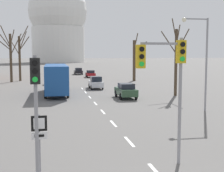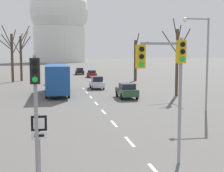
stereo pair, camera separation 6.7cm
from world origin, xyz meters
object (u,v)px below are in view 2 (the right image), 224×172
sedan_mid_centre (55,79)px  sedan_far_right (53,71)px  traffic_signal_near_left (36,93)px  sedan_distant_centre (97,83)px  route_sign_post (39,134)px  street_lamp_right (203,54)px  city_bus (57,77)px  sedan_near_left (92,74)px  traffic_signal_centre_tall (167,69)px  sedan_near_right (127,91)px  sedan_far_left (80,71)px

sedan_mid_centre → sedan_far_right: size_ratio=1.14×
traffic_signal_near_left → sedan_distant_centre: (6.49, 30.72, -2.43)m
route_sign_post → sedan_distant_centre: bearing=78.1°
traffic_signal_near_left → sedan_far_right: bearing=89.5°
street_lamp_right → city_bus: bearing=130.7°
street_lamp_right → sedan_near_left: 40.63m
traffic_signal_near_left → city_bus: 25.56m
traffic_signal_near_left → street_lamp_right: 17.52m
traffic_signal_centre_tall → traffic_signal_near_left: bearing=-173.8°
sedan_near_right → sedan_far_right: size_ratio=1.00×
sedan_far_right → city_bus: 39.39m
sedan_near_left → city_bus: city_bus is taller
sedan_far_left → sedan_distant_centre: 31.10m
city_bus → traffic_signal_centre_tall: bearing=-80.2°
street_lamp_right → sedan_near_left: street_lamp_right is taller
sedan_far_right → city_bus: (0.50, -39.37, 1.25)m
route_sign_post → sedan_far_right: size_ratio=0.61×
route_sign_post → sedan_far_right: route_sign_post is taller
route_sign_post → sedan_near_left: bearing=80.9°
street_lamp_right → sedan_far_left: size_ratio=1.90×
traffic_signal_centre_tall → sedan_distant_centre: traffic_signal_centre_tall is taller
street_lamp_right → sedan_far_right: street_lamp_right is taller
sedan_mid_centre → sedan_distant_centre: 10.00m
sedan_near_left → route_sign_post: bearing=-99.1°
sedan_near_right → city_bus: 8.84m
sedan_mid_centre → sedan_far_right: 25.97m
street_lamp_right → sedan_near_left: (-4.29, 40.20, -3.99)m
traffic_signal_centre_tall → sedan_far_left: size_ratio=1.34×
route_sign_post → city_bus: 25.24m
sedan_near_left → city_bus: (-7.33, -26.72, 1.28)m
sedan_near_right → sedan_far_left: bearing=92.4°
traffic_signal_centre_tall → route_sign_post: bearing=-176.9°
traffic_signal_near_left → street_lamp_right: (12.65, 12.02, 1.49)m
sedan_far_right → sedan_distant_centre: 34.67m
traffic_signal_near_left → street_lamp_right: street_lamp_right is taller
sedan_near_right → sedan_mid_centre: sedan_mid_centre is taller
sedan_mid_centre → sedan_far_left: (5.89, 22.91, -0.05)m
traffic_signal_near_left → sedan_distant_centre: size_ratio=1.17×
street_lamp_right → sedan_far_right: size_ratio=1.93×
street_lamp_right → city_bus: (-11.61, 13.49, -2.71)m
sedan_near_left → city_bus: size_ratio=0.36×
sedan_distant_centre → city_bus: city_bus is taller
sedan_mid_centre → sedan_distant_centre: (5.73, -8.19, -0.01)m
traffic_signal_centre_tall → street_lamp_right: street_lamp_right is taller
traffic_signal_near_left → traffic_signal_centre_tall: size_ratio=0.87×
traffic_signal_centre_tall → sedan_distant_centre: size_ratio=1.35×
route_sign_post → sedan_near_right: size_ratio=0.61×
route_sign_post → city_bus: (0.95, 25.22, 0.40)m
street_lamp_right → sedan_distant_centre: size_ratio=1.91×
route_sign_post → city_bus: size_ratio=0.22×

